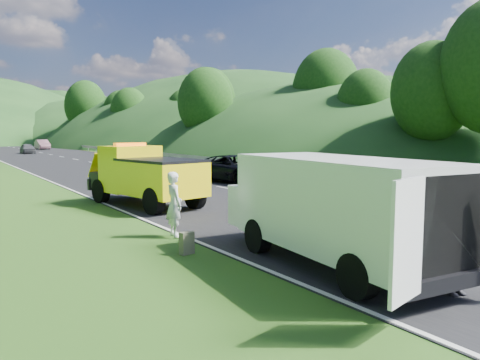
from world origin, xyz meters
TOP-DOWN VIEW (x-y plane):
  - ground at (0.00, 0.00)m, footprint 320.00×320.00m
  - road_surface at (3.00, 40.00)m, footprint 14.00×200.00m
  - guardrail at (10.30, 52.50)m, footprint 0.06×140.00m
  - tree_line_right at (23.00, 60.00)m, footprint 14.00×140.00m
  - tow_truck at (-2.64, 7.25)m, footprint 3.10×6.08m
  - white_van at (-2.43, -3.02)m, footprint 3.68×7.02m
  - woman at (-4.12, 1.50)m, footprint 0.55×0.71m
  - child at (-2.02, -0.88)m, footprint 0.53×0.44m
  - worker at (-1.96, -5.67)m, footprint 1.21×0.88m
  - suitcase at (-4.69, -0.35)m, footprint 0.36×0.24m
  - passing_suv at (5.00, 12.40)m, footprint 3.49×5.98m
  - dist_car_a at (1.10, 56.46)m, footprint 1.56×3.89m
  - dist_car_b at (5.51, 69.89)m, footprint 1.66×4.77m

SIDE VIEW (x-z plane):
  - ground at x=0.00m, z-range 0.00..0.00m
  - guardrail at x=10.30m, z-range -0.76..0.76m
  - tree_line_right at x=23.00m, z-range -7.00..7.00m
  - woman at x=-4.12m, z-range -0.92..0.92m
  - child at x=-2.02m, z-range -0.49..0.49m
  - worker at x=-1.96m, z-range -0.85..0.85m
  - passing_suv at x=5.00m, z-range -0.78..0.78m
  - dist_car_a at x=1.10m, z-range -0.66..0.66m
  - dist_car_b at x=5.51m, z-range -0.79..0.79m
  - road_surface at x=3.00m, z-range 0.00..0.02m
  - suitcase at x=-4.69m, z-range 0.00..0.55m
  - tow_truck at x=-2.64m, z-range -0.03..2.47m
  - white_van at x=-2.43m, z-range 0.16..2.56m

